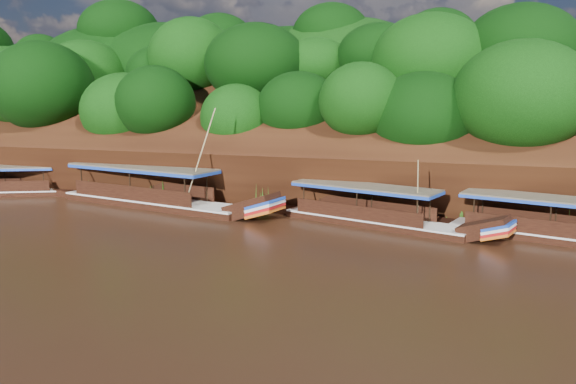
{
  "coord_description": "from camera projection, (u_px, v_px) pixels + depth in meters",
  "views": [
    {
      "loc": [
        7.92,
        -24.68,
        7.52
      ],
      "look_at": [
        -2.95,
        7.0,
        1.74
      ],
      "focal_mm": 35.0,
      "sensor_mm": 36.0,
      "label": 1
    }
  ],
  "objects": [
    {
      "name": "reeds",
      "position": [
        296.0,
        199.0,
        36.6
      ],
      "size": [
        48.48,
        2.67,
        1.93
      ],
      "color": "#305A16",
      "rests_on": "ground"
    },
    {
      "name": "riverbank",
      "position": [
        381.0,
        162.0,
        47.68
      ],
      "size": [
        120.0,
        30.06,
        19.4
      ],
      "color": "black",
      "rests_on": "ground"
    },
    {
      "name": "boat_3",
      "position": [
        19.0,
        189.0,
        42.77
      ],
      "size": [
        12.03,
        7.02,
        2.65
      ],
      "rotation": [
        0.0,
        0.0,
        0.45
      ],
      "color": "black",
      "rests_on": "ground"
    },
    {
      "name": "boat_2",
      "position": [
        162.0,
        199.0,
        37.96
      ],
      "size": [
        17.49,
        5.58,
        7.25
      ],
      "rotation": [
        0.0,
        0.0,
        -0.2
      ],
      "color": "black",
      "rests_on": "ground"
    },
    {
      "name": "boat_1",
      "position": [
        385.0,
        218.0,
        32.38
      ],
      "size": [
        13.33,
        5.59,
        4.59
      ],
      "rotation": [
        0.0,
        0.0,
        -0.29
      ],
      "color": "black",
      "rests_on": "ground"
    },
    {
      "name": "ground",
      "position": [
        299.0,
        255.0,
        26.82
      ],
      "size": [
        160.0,
        160.0,
        0.0
      ],
      "primitive_type": "plane",
      "color": "black",
      "rests_on": "ground"
    }
  ]
}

